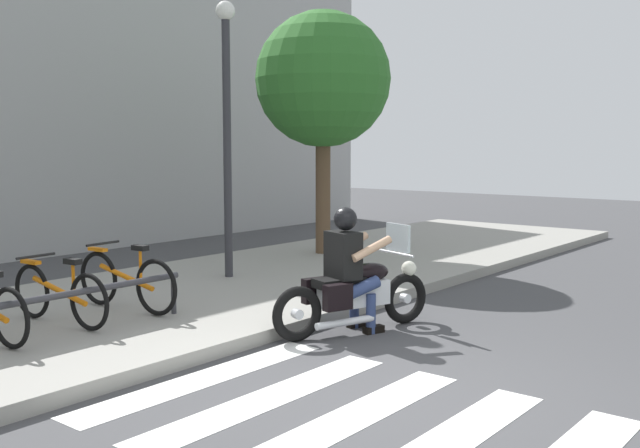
{
  "coord_description": "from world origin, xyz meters",
  "views": [
    {
      "loc": [
        -4.79,
        -3.2,
        2.1
      ],
      "look_at": [
        2.1,
        2.38,
        1.13
      ],
      "focal_mm": 40.56,
      "sensor_mm": 36.0,
      "label": 1
    }
  ],
  "objects_px": {
    "motorcycle": "(355,293)",
    "bike_rack": "(50,301)",
    "rider": "(349,261)",
    "tree_near_rack": "(323,81)",
    "bicycle_2": "(59,294)",
    "street_lamp": "(227,115)",
    "bicycle_3": "(126,280)"
  },
  "relations": [
    {
      "from": "rider",
      "to": "bicycle_3",
      "type": "height_order",
      "value": "rider"
    },
    {
      "from": "tree_near_rack",
      "to": "motorcycle",
      "type": "bearing_deg",
      "value": -137.18
    },
    {
      "from": "motorcycle",
      "to": "bicycle_2",
      "type": "bearing_deg",
      "value": 133.66
    },
    {
      "from": "bicycle_3",
      "to": "bike_rack",
      "type": "height_order",
      "value": "bicycle_3"
    },
    {
      "from": "tree_near_rack",
      "to": "bicycle_2",
      "type": "bearing_deg",
      "value": -169.7
    },
    {
      "from": "rider",
      "to": "bicycle_3",
      "type": "relative_size",
      "value": 0.85
    },
    {
      "from": "rider",
      "to": "tree_near_rack",
      "type": "xyz_separation_m",
      "value": [
        3.77,
        3.4,
        2.43
      ]
    },
    {
      "from": "bicycle_2",
      "to": "rider",
      "type": "bearing_deg",
      "value": -46.95
    },
    {
      "from": "motorcycle",
      "to": "bike_rack",
      "type": "bearing_deg",
      "value": 146.18
    },
    {
      "from": "bike_rack",
      "to": "bicycle_3",
      "type": "bearing_deg",
      "value": 22.96
    },
    {
      "from": "tree_near_rack",
      "to": "street_lamp",
      "type": "bearing_deg",
      "value": -171.7
    },
    {
      "from": "motorcycle",
      "to": "bicycle_2",
      "type": "relative_size",
      "value": 1.25
    },
    {
      "from": "rider",
      "to": "street_lamp",
      "type": "height_order",
      "value": "street_lamp"
    },
    {
      "from": "bicycle_3",
      "to": "street_lamp",
      "type": "xyz_separation_m",
      "value": [
        2.32,
        0.68,
        2.02
      ]
    },
    {
      "from": "bicycle_2",
      "to": "street_lamp",
      "type": "relative_size",
      "value": 0.39
    },
    {
      "from": "bicycle_3",
      "to": "bike_rack",
      "type": "bearing_deg",
      "value": -157.04
    },
    {
      "from": "motorcycle",
      "to": "bike_rack",
      "type": "relative_size",
      "value": 0.63
    },
    {
      "from": "bicycle_3",
      "to": "street_lamp",
      "type": "distance_m",
      "value": 3.15
    },
    {
      "from": "bicycle_2",
      "to": "street_lamp",
      "type": "distance_m",
      "value": 3.85
    },
    {
      "from": "motorcycle",
      "to": "bicycle_3",
      "type": "distance_m",
      "value": 2.71
    },
    {
      "from": "motorcycle",
      "to": "bike_rack",
      "type": "height_order",
      "value": "motorcycle"
    },
    {
      "from": "bicycle_2",
      "to": "bicycle_3",
      "type": "bearing_deg",
      "value": -0.05
    },
    {
      "from": "rider",
      "to": "bicycle_2",
      "type": "distance_m",
      "value": 3.19
    },
    {
      "from": "motorcycle",
      "to": "street_lamp",
      "type": "bearing_deg",
      "value": 72.51
    },
    {
      "from": "motorcycle",
      "to": "bicycle_2",
      "type": "xyz_separation_m",
      "value": [
        -2.24,
        2.35,
        0.04
      ]
    },
    {
      "from": "bicycle_2",
      "to": "bike_rack",
      "type": "distance_m",
      "value": 0.71
    },
    {
      "from": "bicycle_3",
      "to": "rider",
      "type": "bearing_deg",
      "value": -60.83
    },
    {
      "from": "street_lamp",
      "to": "bicycle_2",
      "type": "bearing_deg",
      "value": -168.0
    },
    {
      "from": "bike_rack",
      "to": "tree_near_rack",
      "type": "bearing_deg",
      "value": 14.38
    },
    {
      "from": "motorcycle",
      "to": "tree_near_rack",
      "type": "bearing_deg",
      "value": 42.82
    },
    {
      "from": "motorcycle",
      "to": "street_lamp",
      "type": "distance_m",
      "value": 3.79
    },
    {
      "from": "rider",
      "to": "street_lamp",
      "type": "distance_m",
      "value": 3.6
    }
  ]
}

